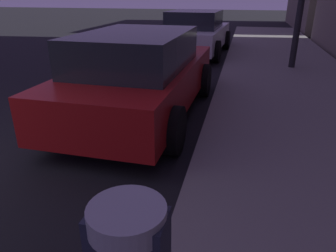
{
  "coord_description": "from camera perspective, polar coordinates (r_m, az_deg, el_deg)",
  "views": [
    {
      "loc": [
        4.49,
        -1.54,
        2.0
      ],
      "look_at": [
        3.96,
        0.72,
        1.01
      ],
      "focal_mm": 33.87,
      "sensor_mm": 36.0,
      "label": 1
    }
  ],
  "objects": [
    {
      "name": "car_white",
      "position": [
        11.28,
        4.95,
        16.33
      ],
      "size": [
        2.22,
        4.33,
        1.43
      ],
      "color": "silver",
      "rests_on": "ground"
    },
    {
      "name": "car_red",
      "position": [
        5.39,
        -5.0,
        9.18
      ],
      "size": [
        2.06,
        4.29,
        1.43
      ],
      "color": "maroon",
      "rests_on": "ground"
    }
  ]
}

